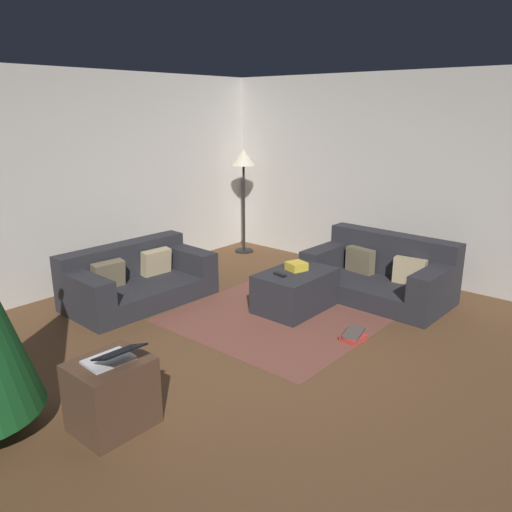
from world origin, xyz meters
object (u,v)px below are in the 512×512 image
Objects in this scene: ottoman at (296,290)px; tv_remote at (280,275)px; couch_right at (382,274)px; laptop at (113,357)px; corner_lamp at (244,165)px; side_table at (112,394)px; book_stack at (354,336)px; gift_box at (296,266)px; couch_left at (136,279)px.

ottoman is 5.53× the size of tv_remote.
couch_right is 1.12m from ottoman.
corner_lamp reaches higher than laptop.
side_table reaches higher than book_stack.
tv_remote is at bearing -129.28° from corner_lamp.
couch_right is 2.77m from corner_lamp.
book_stack is (-0.06, -0.96, -0.40)m from tv_remote.
ottoman is at bearing -147.47° from gift_box.
tv_remote is 2.42m from laptop.
side_table is (-1.61, -1.88, 0.00)m from couch_left.
tv_remote is 2.41m from side_table.
gift_box is at bearing 7.53° from side_table.
ottoman is 2.61m from side_table.
side_table is 2.40m from book_stack.
couch_left reaches higher than book_stack.
couch_left is 2.89m from couch_right.
couch_right is 1.35m from tv_remote.
corner_lamp reaches higher than couch_right.
laptop is 0.25× the size of corner_lamp.
corner_lamp is (1.58, 1.93, 0.89)m from tv_remote.
book_stack is 3.56m from corner_lamp.
corner_lamp reaches higher than book_stack.
tv_remote is at bearing 118.89° from couch_left.
tv_remote is 0.31× the size of side_table.
couch_right is at bearing 134.81° from couch_left.
book_stack is at bearing 107.41° from couch_right.
laptop is (-2.38, -0.43, 0.12)m from tv_remote.
book_stack is (2.32, -0.53, -0.52)m from laptop.
laptop is (-3.57, 0.17, 0.29)m from couch_right.
side_table is at bearing -149.85° from corner_lamp.
couch_right is 5.16× the size of book_stack.
gift_box is 2.68m from side_table.
laptop reaches higher than side_table.
book_stack is at bearing -107.13° from ottoman.
gift_box reaches higher than book_stack.
tv_remote is at bearing 86.18° from book_stack.
corner_lamp reaches higher than side_table.
corner_lamp is (1.64, 2.89, 1.29)m from book_stack.
corner_lamp is at bearing 30.75° from laptop.
gift_box reaches higher than ottoman.
side_table is at bearing 51.49° from couch_left.
gift_box is (1.04, -1.53, 0.23)m from couch_left.
tv_remote is (0.77, -1.52, 0.19)m from couch_left.
ottoman reaches higher than book_stack.
corner_lamp reaches higher than gift_box.
laptop reaches higher than ottoman.
couch_left is 2.48m from side_table.
side_table is at bearing -173.11° from ottoman.
gift_box is 0.12× the size of corner_lamp.
corner_lamp is (2.35, 0.41, 1.09)m from couch_left.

